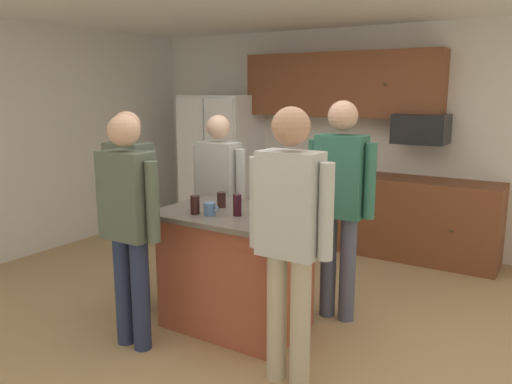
{
  "coord_description": "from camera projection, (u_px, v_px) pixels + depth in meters",
  "views": [
    {
      "loc": [
        2.02,
        -3.15,
        1.87
      ],
      "look_at": [
        -0.13,
        0.29,
        1.05
      ],
      "focal_mm": 35.67,
      "sensor_mm": 36.0,
      "label": 1
    }
  ],
  "objects": [
    {
      "name": "glass_short_whisky",
      "position": [
        195.0,
        205.0,
        3.85
      ],
      "size": [
        0.07,
        0.07,
        0.14
      ],
      "color": "black",
      "rests_on": "kitchen_island"
    },
    {
      "name": "cabinet_run_upper",
      "position": [
        340.0,
        85.0,
        6.03
      ],
      "size": [
        2.4,
        0.38,
        0.75
      ],
      "color": "brown"
    },
    {
      "name": "person_elder_center",
      "position": [
        130.0,
        199.0,
        4.2
      ],
      "size": [
        0.57,
        0.22,
        1.7
      ],
      "rotation": [
        0.0,
        0.0,
        0.23
      ],
      "color": "#4C5166",
      "rests_on": "ground"
    },
    {
      "name": "side_wall_left",
      "position": [
        0.0,
        144.0,
        5.45
      ],
      "size": [
        0.1,
        5.6,
        2.6
      ],
      "primitive_type": "cube",
      "color": "silver",
      "rests_on": "ground"
    },
    {
      "name": "back_wall",
      "position": [
        376.0,
        138.0,
        6.11
      ],
      "size": [
        6.4,
        0.1,
        2.6
      ],
      "primitive_type": "cube",
      "color": "silver",
      "rests_on": "ground"
    },
    {
      "name": "refrigerator",
      "position": [
        221.0,
        162.0,
        6.88
      ],
      "size": [
        0.93,
        0.76,
        1.8
      ],
      "color": "white",
      "rests_on": "ground"
    },
    {
      "name": "glass_pilsner",
      "position": [
        237.0,
        205.0,
        3.79
      ],
      "size": [
        0.06,
        0.06,
        0.16
      ],
      "color": "black",
      "rests_on": "kitchen_island"
    },
    {
      "name": "mug_blue_stoneware",
      "position": [
        269.0,
        213.0,
        3.68
      ],
      "size": [
        0.12,
        0.08,
        0.09
      ],
      "color": "#4C6B99",
      "rests_on": "kitchen_island"
    },
    {
      "name": "kitchen_island",
      "position": [
        236.0,
        269.0,
        4.01
      ],
      "size": [
        1.18,
        0.83,
        0.94
      ],
      "color": "#9E4C33",
      "rests_on": "ground"
    },
    {
      "name": "mug_ceramic_white",
      "position": [
        210.0,
        209.0,
        3.81
      ],
      "size": [
        0.13,
        0.09,
        0.1
      ],
      "color": "#4C6B99",
      "rests_on": "kitchen_island"
    },
    {
      "name": "tumbler_amber",
      "position": [
        257.0,
        203.0,
        3.86
      ],
      "size": [
        0.06,
        0.06,
        0.17
      ],
      "color": "black",
      "rests_on": "kitchen_island"
    },
    {
      "name": "floor",
      "position": [
        251.0,
        329.0,
        4.04
      ],
      "size": [
        7.04,
        7.04,
        0.0
      ],
      "primitive_type": "plane",
      "color": "tan",
      "rests_on": "ground"
    },
    {
      "name": "microwave_over_range",
      "position": [
        421.0,
        129.0,
        5.52
      ],
      "size": [
        0.56,
        0.4,
        0.32
      ],
      "primitive_type": "cube",
      "color": "black"
    },
    {
      "name": "cabinet_run_lower",
      "position": [
        415.0,
        218.0,
        5.7
      ],
      "size": [
        1.8,
        0.63,
        0.9
      ],
      "color": "brown",
      "rests_on": "ground"
    },
    {
      "name": "person_guest_by_door",
      "position": [
        340.0,
        195.0,
        4.05
      ],
      "size": [
        0.57,
        0.24,
        1.79
      ],
      "rotation": [
        0.0,
        0.0,
        -2.39
      ],
      "color": "#4C5166",
      "rests_on": "ground"
    },
    {
      "name": "glass_stout_tall",
      "position": [
        280.0,
        199.0,
        3.99
      ],
      "size": [
        0.07,
        0.07,
        0.17
      ],
      "color": "black",
      "rests_on": "kitchen_island"
    },
    {
      "name": "person_guest_right",
      "position": [
        290.0,
        229.0,
        3.12
      ],
      "size": [
        0.57,
        0.23,
        1.77
      ],
      "rotation": [
        0.0,
        0.0,
        2.56
      ],
      "color": "tan",
      "rests_on": "ground"
    },
    {
      "name": "person_host_foreground",
      "position": [
        219.0,
        191.0,
        4.72
      ],
      "size": [
        0.57,
        0.22,
        1.65
      ],
      "rotation": [
        0.0,
        0.0,
        -0.79
      ],
      "color": "#383842",
      "rests_on": "ground"
    },
    {
      "name": "glass_dark_ale",
      "position": [
        221.0,
        200.0,
        4.06
      ],
      "size": [
        0.07,
        0.07,
        0.12
      ],
      "color": "black",
      "rests_on": "kitchen_island"
    },
    {
      "name": "person_guest_left",
      "position": [
        128.0,
        217.0,
        3.59
      ],
      "size": [
        0.57,
        0.22,
        1.71
      ],
      "rotation": [
        0.0,
        0.0,
        0.96
      ],
      "color": "#232D4C",
      "rests_on": "ground"
    }
  ]
}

